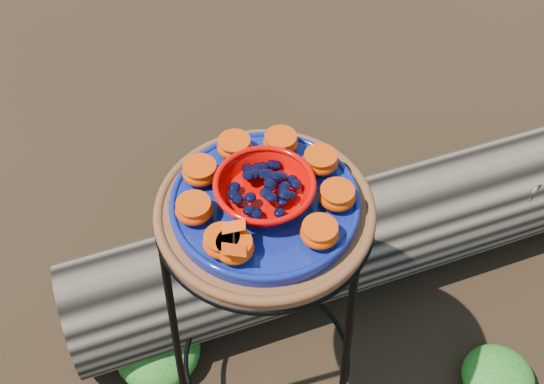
# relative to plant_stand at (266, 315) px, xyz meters

# --- Properties ---
(ground) EXTENTS (60.00, 60.00, 0.00)m
(ground) POSITION_rel_plant_stand_xyz_m (0.00, 0.00, -0.35)
(ground) COLOR black
(plant_stand) EXTENTS (0.44, 0.44, 0.70)m
(plant_stand) POSITION_rel_plant_stand_xyz_m (0.00, 0.00, 0.00)
(plant_stand) COLOR black
(plant_stand) RESTS_ON ground
(terracotta_saucer) EXTENTS (0.39, 0.39, 0.03)m
(terracotta_saucer) POSITION_rel_plant_stand_xyz_m (0.00, 0.00, 0.37)
(terracotta_saucer) COLOR brown
(terracotta_saucer) RESTS_ON plant_stand
(cobalt_plate) EXTENTS (0.34, 0.34, 0.02)m
(cobalt_plate) POSITION_rel_plant_stand_xyz_m (0.00, 0.00, 0.39)
(cobalt_plate) COLOR #080849
(cobalt_plate) RESTS_ON terracotta_saucer
(red_bowl) EXTENTS (0.17, 0.17, 0.05)m
(red_bowl) POSITION_rel_plant_stand_xyz_m (0.00, 0.00, 0.43)
(red_bowl) COLOR #CF0200
(red_bowl) RESTS_ON cobalt_plate
(glass_gems) EXTENTS (0.13, 0.13, 0.02)m
(glass_gems) POSITION_rel_plant_stand_xyz_m (0.00, 0.00, 0.46)
(glass_gems) COLOR black
(glass_gems) RESTS_ON red_bowl
(orange_half_0) EXTENTS (0.07, 0.07, 0.04)m
(orange_half_0) POSITION_rel_plant_stand_xyz_m (-0.03, -0.12, 0.42)
(orange_half_0) COLOR #D34200
(orange_half_0) RESTS_ON cobalt_plate
(orange_half_1) EXTENTS (0.07, 0.07, 0.04)m
(orange_half_1) POSITION_rel_plant_stand_xyz_m (0.10, -0.08, 0.42)
(orange_half_1) COLOR #D34200
(orange_half_1) RESTS_ON cobalt_plate
(orange_half_2) EXTENTS (0.07, 0.07, 0.04)m
(orange_half_2) POSITION_rel_plant_stand_xyz_m (0.13, 0.01, 0.42)
(orange_half_2) COLOR #D34200
(orange_half_2) RESTS_ON cobalt_plate
(orange_half_3) EXTENTS (0.07, 0.07, 0.04)m
(orange_half_3) POSITION_rel_plant_stand_xyz_m (0.09, 0.09, 0.42)
(orange_half_3) COLOR #D34200
(orange_half_3) RESTS_ON cobalt_plate
(orange_half_4) EXTENTS (0.07, 0.07, 0.04)m
(orange_half_4) POSITION_rel_plant_stand_xyz_m (0.01, 0.13, 0.42)
(orange_half_4) COLOR #D34200
(orange_half_4) RESTS_ON cobalt_plate
(orange_half_5) EXTENTS (0.07, 0.07, 0.04)m
(orange_half_5) POSITION_rel_plant_stand_xyz_m (-0.07, 0.11, 0.42)
(orange_half_5) COLOR #D34200
(orange_half_5) RESTS_ON cobalt_plate
(orange_half_6) EXTENTS (0.07, 0.07, 0.04)m
(orange_half_6) POSITION_rel_plant_stand_xyz_m (-0.12, 0.04, 0.42)
(orange_half_6) COLOR #D34200
(orange_half_6) RESTS_ON cobalt_plate
(orange_half_7) EXTENTS (0.07, 0.07, 0.04)m
(orange_half_7) POSITION_rel_plant_stand_xyz_m (-0.12, -0.05, 0.42)
(orange_half_7) COLOR #D34200
(orange_half_7) RESTS_ON cobalt_plate
(orange_half_8) EXTENTS (0.07, 0.07, 0.04)m
(orange_half_8) POSITION_rel_plant_stand_xyz_m (-0.06, -0.11, 0.42)
(orange_half_8) COLOR #D34200
(orange_half_8) RESTS_ON cobalt_plate
(butterfly) EXTENTS (0.09, 0.07, 0.01)m
(butterfly) POSITION_rel_plant_stand_xyz_m (-0.03, -0.12, 0.45)
(butterfly) COLOR red
(butterfly) RESTS_ON orange_half_0
(driftwood_log) EXTENTS (1.64, 1.11, 0.30)m
(driftwood_log) POSITION_rel_plant_stand_xyz_m (0.21, 0.40, -0.20)
(driftwood_log) COLOR black
(driftwood_log) RESTS_ON ground
(foliage_left) EXTENTS (0.22, 0.22, 0.11)m
(foliage_left) POSITION_rel_plant_stand_xyz_m (-0.29, 0.03, -0.29)
(foliage_left) COLOR #1E4B0F
(foliage_left) RESTS_ON ground
(foliage_right) EXTENTS (0.19, 0.19, 0.09)m
(foliage_right) POSITION_rel_plant_stand_xyz_m (0.59, 0.06, -0.30)
(foliage_right) COLOR #1E4B0F
(foliage_right) RESTS_ON ground
(foliage_back) EXTENTS (0.36, 0.36, 0.18)m
(foliage_back) POSITION_rel_plant_stand_xyz_m (-0.15, 0.47, -0.26)
(foliage_back) COLOR #1E4B0F
(foliage_back) RESTS_ON ground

